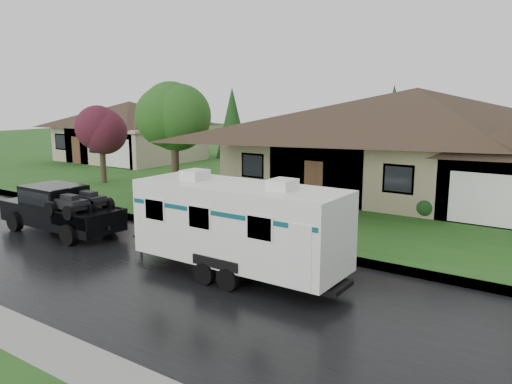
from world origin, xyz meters
TOP-DOWN VIEW (x-y plane):
  - ground at (0.00, 0.00)m, footprint 140.00×140.00m
  - road at (0.00, -2.00)m, footprint 140.00×8.00m
  - curb at (0.00, 2.25)m, footprint 140.00×0.50m
  - lawn at (0.00, 15.00)m, footprint 140.00×26.00m
  - house_main at (2.29, 13.84)m, footprint 19.44×10.80m
  - house_far at (-21.78, 15.85)m, footprint 10.80×8.64m
  - tree_left_green at (-8.84, 7.42)m, footprint 3.57×3.57m
  - tree_red at (-14.69, 7.28)m, footprint 2.81×2.81m
  - shrub_row at (2.00, 9.30)m, footprint 13.60×1.00m
  - pickup_truck at (-7.30, -0.80)m, footprint 5.54×2.11m
  - travel_trailer at (1.50, -0.80)m, footprint 6.84×2.40m

SIDE VIEW (x-z plane):
  - ground at x=0.00m, z-range 0.00..0.00m
  - road at x=0.00m, z-range 0.00..0.01m
  - curb at x=0.00m, z-range 0.00..0.15m
  - lawn at x=0.00m, z-range 0.00..0.15m
  - shrub_row at x=2.00m, z-range 0.15..1.15m
  - pickup_truck at x=-7.30m, z-range 0.07..1.91m
  - travel_trailer at x=1.50m, z-range 0.09..3.16m
  - house_far at x=-21.78m, z-range 0.07..5.87m
  - tree_red at x=-14.69m, z-range 1.04..5.69m
  - house_main at x=2.29m, z-range 0.14..7.04m
  - tree_left_green at x=-8.84m, z-range 1.29..7.20m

